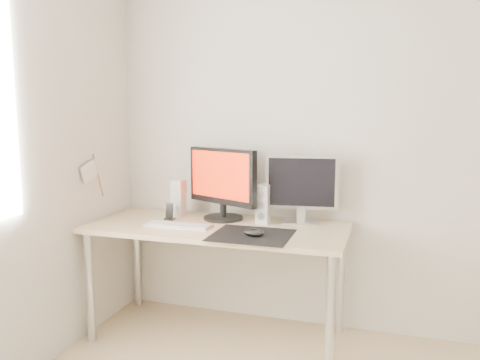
# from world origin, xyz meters

# --- Properties ---
(wall_back) EXTENTS (3.50, 0.00, 3.50)m
(wall_back) POSITION_xyz_m (0.00, 1.75, 1.25)
(wall_back) COLOR silver
(wall_back) RESTS_ON ground
(mousepad) EXTENTS (0.45, 0.40, 0.00)m
(mousepad) POSITION_xyz_m (-0.66, 1.21, 0.73)
(mousepad) COLOR black
(mousepad) RESTS_ON desk
(mouse) EXTENTS (0.12, 0.07, 0.04)m
(mouse) POSITION_xyz_m (-0.64, 1.18, 0.75)
(mouse) COLOR black
(mouse) RESTS_ON mousepad
(desk) EXTENTS (1.60, 0.70, 0.73)m
(desk) POSITION_xyz_m (-0.93, 1.38, 0.65)
(desk) COLOR #D1B587
(desk) RESTS_ON ground
(main_monitor) EXTENTS (0.52, 0.34, 0.47)m
(main_monitor) POSITION_xyz_m (-0.95, 1.54, 0.98)
(main_monitor) COLOR black
(main_monitor) RESTS_ON desk
(second_monitor) EXTENTS (0.45, 0.18, 0.43)m
(second_monitor) POSITION_xyz_m (-0.44, 1.59, 0.97)
(second_monitor) COLOR silver
(second_monitor) RESTS_ON desk
(speaker_left) EXTENTS (0.08, 0.09, 0.24)m
(speaker_left) POSITION_xyz_m (-1.27, 1.55, 0.85)
(speaker_left) COLOR silver
(speaker_left) RESTS_ON desk
(speaker_right) EXTENTS (0.08, 0.09, 0.24)m
(speaker_right) POSITION_xyz_m (-0.67, 1.52, 0.85)
(speaker_right) COLOR white
(speaker_right) RESTS_ON desk
(keyboard) EXTENTS (0.42, 0.13, 0.02)m
(keyboard) POSITION_xyz_m (-1.15, 1.28, 0.74)
(keyboard) COLOR #ACADAF
(keyboard) RESTS_ON desk
(phone_dock) EXTENTS (0.06, 0.05, 0.11)m
(phone_dock) POSITION_xyz_m (-1.28, 1.43, 0.76)
(phone_dock) COLOR black
(phone_dock) RESTS_ON desk
(pennant) EXTENTS (0.01, 0.23, 0.29)m
(pennant) POSITION_xyz_m (-1.72, 1.24, 1.05)
(pennant) COLOR #A57F54
(pennant) RESTS_ON wall_left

